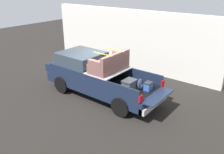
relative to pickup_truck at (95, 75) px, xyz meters
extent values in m
plane|color=black|center=(-0.38, 0.00, -0.97)|extent=(40.00, 40.00, 0.00)
cube|color=#162138|center=(-0.38, 0.00, -0.35)|extent=(5.50, 1.92, 0.46)
cube|color=black|center=(-1.58, 0.00, -0.10)|extent=(2.80, 1.80, 0.04)
cube|color=#162138|center=(-1.58, 0.93, 0.13)|extent=(2.80, 0.06, 0.50)
cube|color=#162138|center=(-1.58, -0.93, 0.13)|extent=(2.80, 0.06, 0.50)
cube|color=#162138|center=(-0.21, 0.00, 0.13)|extent=(0.06, 1.80, 0.50)
cube|color=#162138|center=(-3.25, 0.00, -0.10)|extent=(0.55, 1.80, 0.04)
cube|color=#B2B2B7|center=(-0.80, 0.00, 0.40)|extent=(1.25, 1.92, 0.04)
cube|color=#162138|center=(0.97, 0.00, 0.13)|extent=(2.30, 1.92, 0.50)
cube|color=#2D3842|center=(0.87, 0.00, 0.65)|extent=(1.94, 1.76, 0.55)
cube|color=#162138|center=(2.32, 0.00, 0.07)|extent=(0.40, 1.82, 0.38)
cube|color=#B2B2B7|center=(-3.10, 0.00, -0.46)|extent=(0.24, 1.92, 0.24)
cube|color=red|center=(-3.00, 0.88, 0.06)|extent=(0.06, 0.20, 0.28)
cube|color=red|center=(-3.00, -0.88, 0.06)|extent=(0.06, 0.20, 0.28)
cylinder|color=black|center=(1.37, 0.88, -0.56)|extent=(0.82, 0.30, 0.82)
cylinder|color=black|center=(1.37, -0.88, -0.56)|extent=(0.82, 0.30, 0.82)
cylinder|color=black|center=(-2.13, 0.88, -0.56)|extent=(0.82, 0.30, 0.82)
cylinder|color=black|center=(-2.13, -0.88, -0.56)|extent=(0.82, 0.30, 0.82)
cube|color=#474C56|center=(-2.11, 0.31, 0.13)|extent=(0.40, 0.55, 0.42)
cube|color=#31353C|center=(-2.11, 0.31, 0.36)|extent=(0.44, 0.59, 0.05)
ellipsoid|color=#283351|center=(-2.40, -0.03, 0.16)|extent=(0.20, 0.32, 0.48)
ellipsoid|color=#283351|center=(-2.51, -0.03, 0.09)|extent=(0.09, 0.22, 0.21)
cube|color=#3359B2|center=(-2.68, -0.22, 0.07)|extent=(0.26, 0.34, 0.30)
cube|color=#262628|center=(-2.68, -0.22, 0.24)|extent=(0.28, 0.36, 0.04)
cube|color=brown|center=(-0.80, 0.00, 0.63)|extent=(0.91, 1.85, 0.42)
cube|color=brown|center=(-1.17, 0.00, 1.04)|extent=(0.16, 1.85, 0.40)
cube|color=brown|center=(-0.75, 0.82, 0.95)|extent=(0.67, 0.20, 0.22)
cube|color=brown|center=(-0.75, -0.83, 0.95)|extent=(0.67, 0.20, 0.22)
cube|color=yellow|center=(-0.80, 0.41, 1.25)|extent=(1.01, 0.03, 0.02)
cube|color=yellow|center=(-0.80, -0.42, 1.25)|extent=(1.01, 0.03, 0.02)
cube|color=silver|center=(1.00, -4.13, 0.78)|extent=(11.37, 0.36, 3.51)
camera|label=1|loc=(-6.84, 7.51, 4.05)|focal=37.58mm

